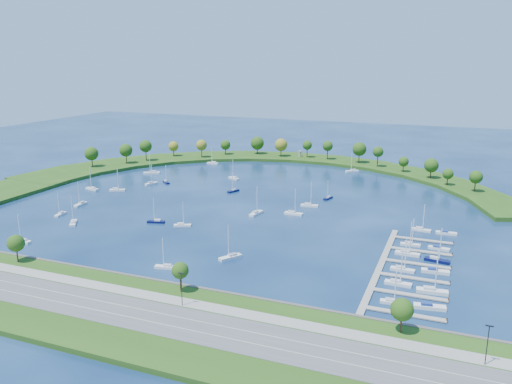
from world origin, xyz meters
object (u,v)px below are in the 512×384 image
at_px(moored_boat_19, 166,266).
at_px(moored_boat_14, 234,178).
at_px(moored_boat_7, 151,183).
at_px(moored_boat_9, 182,224).
at_px(docked_boat_1, 429,306).
at_px(docked_boat_6, 407,253).
at_px(moored_boat_15, 309,205).
at_px(docked_boat_4, 402,269).
at_px(moored_boat_17, 328,197).
at_px(moored_boat_12, 233,190).
at_px(moored_boat_4, 231,256).
at_px(moored_boat_8, 22,240).
at_px(moored_boat_20, 73,222).
at_px(moored_boat_13, 60,213).
at_px(docked_boat_8, 410,244).
at_px(docked_boat_10, 421,229).
at_px(dock_system, 402,269).
at_px(docked_boat_3, 432,290).
at_px(moored_boat_5, 293,213).
at_px(moored_boat_1, 166,182).
at_px(docked_boat_2, 398,282).
at_px(moored_boat_18, 152,172).
at_px(moored_boat_3, 352,171).
at_px(moored_boat_16, 213,163).
at_px(moored_boat_2, 156,221).
at_px(docked_boat_5, 435,271).
at_px(moored_boat_11, 117,189).
at_px(harbor_tower, 300,154).
at_px(docked_boat_9, 439,248).
at_px(docked_boat_7, 437,259).
at_px(moored_boat_0, 92,188).
at_px(docked_boat_0, 392,301).

bearing_deg(moored_boat_19, moored_boat_14, -87.22).
relative_size(moored_boat_7, moored_boat_9, 1.06).
xyz_separation_m(docked_boat_1, docked_boat_6, (-10.46, 41.14, 0.26)).
relative_size(moored_boat_15, docked_boat_4, 1.05).
distance_m(moored_boat_14, moored_boat_15, 71.26).
bearing_deg(moored_boat_17, moored_boat_12, -68.38).
height_order(moored_boat_4, moored_boat_8, moored_boat_4).
xyz_separation_m(moored_boat_12, moored_boat_20, (-41.88, -77.61, 0.05)).
bearing_deg(moored_boat_15, moored_boat_13, -160.55).
relative_size(docked_boat_8, docked_boat_10, 0.95).
height_order(dock_system, docked_boat_3, docked_boat_3).
bearing_deg(moored_boat_13, moored_boat_5, 103.52).
xyz_separation_m(moored_boat_9, moored_boat_12, (-3.85, 62.52, 0.00)).
relative_size(moored_boat_7, moored_boat_19, 1.04).
bearing_deg(moored_boat_1, moored_boat_9, -13.10).
height_order(moored_boat_17, docked_boat_2, docked_boat_2).
height_order(moored_boat_17, docked_boat_3, docked_boat_3).
xyz_separation_m(moored_boat_18, docked_boat_2, (163.62, -111.18, -0.07)).
bearing_deg(moored_boat_3, moored_boat_5, 47.98).
xyz_separation_m(moored_boat_4, moored_boat_16, (-82.99, 153.13, -0.03)).
relative_size(moored_boat_2, docked_boat_1, 1.22).
xyz_separation_m(docked_boat_3, docked_boat_10, (-8.07, 60.60, -0.07)).
height_order(docked_boat_1, docked_boat_5, docked_boat_5).
relative_size(moored_boat_11, docked_boat_6, 0.95).
height_order(moored_boat_18, docked_boat_10, moored_boat_18).
height_order(moored_boat_3, moored_boat_11, moored_boat_3).
distance_m(moored_boat_14, docked_boat_10, 126.78).
bearing_deg(harbor_tower, moored_boat_7, -118.50).
xyz_separation_m(moored_boat_20, docked_boat_9, (150.13, 26.61, -0.34)).
bearing_deg(moored_boat_9, moored_boat_15, 25.87).
bearing_deg(docked_boat_6, moored_boat_16, 141.05).
bearing_deg(moored_boat_14, docked_boat_7, 170.01).
bearing_deg(moored_boat_0, moored_boat_5, -169.75).
bearing_deg(moored_boat_17, moored_boat_8, -25.26).
distance_m(moored_boat_1, moored_boat_13, 74.00).
bearing_deg(moored_boat_14, dock_system, 163.91).
relative_size(moored_boat_7, moored_boat_18, 0.79).
xyz_separation_m(moored_boat_3, docked_boat_6, (47.97, -135.42, 0.01)).
bearing_deg(moored_boat_14, docked_boat_3, 162.66).
height_order(moored_boat_5, moored_boat_20, moored_boat_5).
xyz_separation_m(dock_system, moored_boat_5, (-54.33, 47.76, 0.58)).
bearing_deg(docked_boat_3, docked_boat_0, -136.50).
bearing_deg(moored_boat_2, moored_boat_1, -78.33).
distance_m(moored_boat_17, moored_boat_18, 118.55).
relative_size(moored_boat_15, docked_boat_7, 0.98).
bearing_deg(moored_boat_3, docked_boat_1, 69.96).
bearing_deg(moored_boat_19, docked_boat_7, -166.13).
bearing_deg(docked_boat_8, moored_boat_16, 137.67).
bearing_deg(dock_system, docked_boat_3, -54.94).
relative_size(moored_boat_8, moored_boat_11, 0.93).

